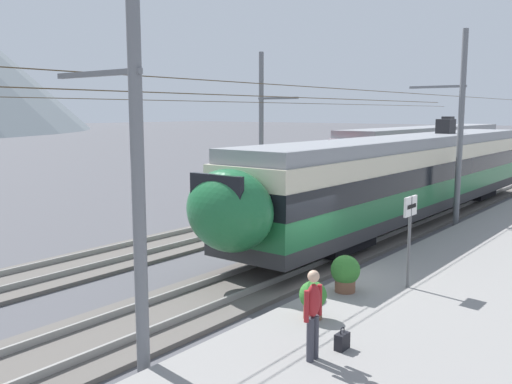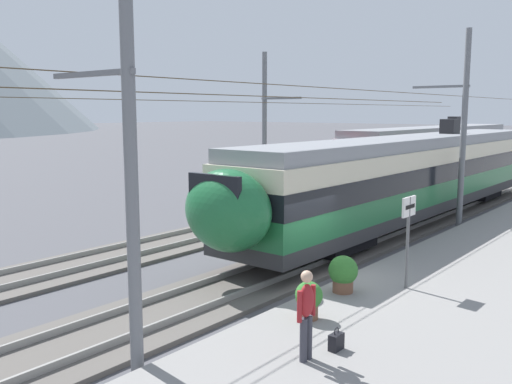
# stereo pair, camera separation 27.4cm
# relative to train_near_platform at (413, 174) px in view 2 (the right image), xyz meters

# --- Properties ---
(ground_plane) EXTENTS (400.00, 400.00, 0.00)m
(ground_plane) POSITION_rel_train_near_platform_xyz_m (-10.19, -1.64, -2.22)
(ground_plane) COLOR #4C4C51
(platform_slab) EXTENTS (120.00, 8.62, 0.40)m
(platform_slab) POSITION_rel_train_near_platform_xyz_m (-10.19, -6.69, -2.02)
(platform_slab) COLOR gray
(platform_slab) RESTS_ON ground
(track_near) EXTENTS (120.00, 3.00, 0.28)m
(track_near) POSITION_rel_train_near_platform_xyz_m (-10.19, -0.00, -2.16)
(track_near) COLOR #5B5651
(track_near) RESTS_ON ground
(track_far) EXTENTS (120.00, 3.00, 0.28)m
(track_far) POSITION_rel_train_near_platform_xyz_m (-10.19, 5.31, -2.16)
(track_far) COLOR #5B5651
(track_far) RESTS_ON ground
(train_near_platform) EXTENTS (25.52, 2.96, 4.27)m
(train_near_platform) POSITION_rel_train_near_platform_xyz_m (0.00, 0.00, 0.00)
(train_near_platform) COLOR #2D2D30
(train_near_platform) RESTS_ON track_near
(train_far_track) EXTENTS (24.84, 3.02, 4.27)m
(train_far_track) POSITION_rel_train_near_platform_xyz_m (15.53, 5.31, -0.00)
(train_far_track) COLOR #2D2D30
(train_far_track) RESTS_ON track_far
(catenary_mast_west) EXTENTS (39.54, 2.39, 8.23)m
(catenary_mast_west) POSITION_rel_train_near_platform_xyz_m (-16.79, -1.95, 2.01)
(catenary_mast_west) COLOR slate
(catenary_mast_west) RESTS_ON ground
(catenary_mast_mid) EXTENTS (39.54, 2.39, 8.20)m
(catenary_mast_mid) POSITION_rel_train_near_platform_xyz_m (0.04, -1.95, 2.03)
(catenary_mast_mid) COLOR slate
(catenary_mast_mid) RESTS_ON ground
(catenary_mast_far_side) EXTENTS (39.54, 2.34, 7.80)m
(catenary_mast_far_side) POSITION_rel_train_near_platform_xyz_m (-1.09, 7.21, 1.82)
(catenary_mast_far_side) COLOR slate
(catenary_mast_far_side) RESTS_ON ground
(platform_sign) EXTENTS (0.70, 0.08, 2.38)m
(platform_sign) POSITION_rel_train_near_platform_xyz_m (-9.73, -4.13, -0.08)
(platform_sign) COLOR #59595B
(platform_sign) RESTS_ON platform_slab
(passenger_walking) EXTENTS (0.53, 0.22, 1.69)m
(passenger_walking) POSITION_rel_train_near_platform_xyz_m (-14.85, -4.49, -0.88)
(passenger_walking) COLOR #383842
(passenger_walking) RESTS_ON platform_slab
(handbag_beside_passenger) EXTENTS (0.32, 0.18, 0.45)m
(handbag_beside_passenger) POSITION_rel_train_near_platform_xyz_m (-14.12, -4.69, -1.66)
(handbag_beside_passenger) COLOR black
(handbag_beside_passenger) RESTS_ON platform_slab
(potted_plant_platform_edge) EXTENTS (0.61, 0.61, 0.84)m
(potted_plant_platform_edge) POSITION_rel_train_near_platform_xyz_m (-13.11, -3.39, -1.34)
(potted_plant_platform_edge) COLOR brown
(potted_plant_platform_edge) RESTS_ON platform_slab
(potted_plant_by_shelter) EXTENTS (0.74, 0.74, 0.94)m
(potted_plant_by_shelter) POSITION_rel_train_near_platform_xyz_m (-11.04, -3.03, -1.30)
(potted_plant_by_shelter) COLOR brown
(potted_plant_by_shelter) RESTS_ON platform_slab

